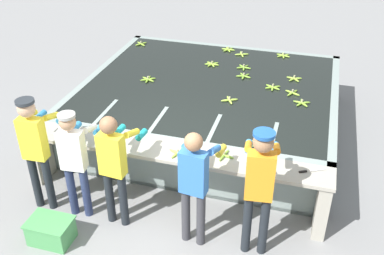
{
  "coord_description": "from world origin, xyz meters",
  "views": [
    {
      "loc": [
        1.67,
        -4.41,
        4.2
      ],
      "look_at": [
        0.0,
        1.29,
        0.61
      ],
      "focal_mm": 42.0,
      "sensor_mm": 36.0,
      "label": 1
    }
  ],
  "objects_px": {
    "worker_0": "(35,144)",
    "worker_3": "(195,179)",
    "banana_bunch_floating_13": "(228,49)",
    "worker_2": "(114,161)",
    "banana_bunch_floating_6": "(294,79)",
    "banana_bunch_floating_10": "(212,64)",
    "crate": "(51,231)",
    "worker_1": "(74,155)",
    "banana_bunch_floating_9": "(242,54)",
    "worker_4": "(260,181)",
    "banana_bunch_floating_12": "(244,67)",
    "knife_0": "(308,171)",
    "banana_bunch_floating_2": "(141,44)",
    "banana_bunch_floating_0": "(229,100)",
    "banana_bunch_floating_5": "(244,76)",
    "banana_bunch_floating_11": "(260,143)",
    "banana_bunch_floating_3": "(273,87)",
    "banana_bunch_floating_7": "(283,55)",
    "banana_bunch_ledge_1": "(108,143)",
    "banana_bunch_floating_1": "(292,93)",
    "banana_bunch_floating_4": "(302,103)",
    "banana_bunch_floating_8": "(148,79)",
    "banana_bunch_ledge_2": "(178,153)",
    "banana_bunch_ledge_0": "(224,155)"
  },
  "relations": [
    {
      "from": "banana_bunch_floating_0",
      "to": "banana_bunch_floating_5",
      "type": "xyz_separation_m",
      "value": [
        0.05,
        0.97,
        -0.0
      ]
    },
    {
      "from": "banana_bunch_floating_8",
      "to": "banana_bunch_floating_10",
      "type": "xyz_separation_m",
      "value": [
        0.9,
        0.96,
        -0.0
      ]
    },
    {
      "from": "worker_1",
      "to": "banana_bunch_ledge_1",
      "type": "bearing_deg",
      "value": 61.5
    },
    {
      "from": "worker_0",
      "to": "worker_3",
      "type": "distance_m",
      "value": 2.16
    },
    {
      "from": "banana_bunch_floating_0",
      "to": "banana_bunch_ledge_0",
      "type": "distance_m",
      "value": 1.56
    },
    {
      "from": "worker_2",
      "to": "worker_3",
      "type": "xyz_separation_m",
      "value": [
        1.06,
        -0.05,
        -0.01
      ]
    },
    {
      "from": "worker_2",
      "to": "banana_bunch_floating_4",
      "type": "distance_m",
      "value": 3.18
    },
    {
      "from": "worker_0",
      "to": "crate",
      "type": "xyz_separation_m",
      "value": [
        0.44,
        -0.6,
        -0.85
      ]
    },
    {
      "from": "banana_bunch_floating_6",
      "to": "banana_bunch_floating_9",
      "type": "bearing_deg",
      "value": 142.04
    },
    {
      "from": "banana_bunch_floating_12",
      "to": "banana_bunch_floating_13",
      "type": "xyz_separation_m",
      "value": [
        -0.46,
        0.79,
        -0.0
      ]
    },
    {
      "from": "worker_1",
      "to": "banana_bunch_floating_7",
      "type": "xyz_separation_m",
      "value": [
        2.17,
        4.27,
        -0.05
      ]
    },
    {
      "from": "banana_bunch_floating_0",
      "to": "worker_3",
      "type": "bearing_deg",
      "value": -88.56
    },
    {
      "from": "banana_bunch_ledge_1",
      "to": "banana_bunch_ledge_2",
      "type": "bearing_deg",
      "value": 1.83
    },
    {
      "from": "worker_0",
      "to": "banana_bunch_floating_5",
      "type": "bearing_deg",
      "value": 55.32
    },
    {
      "from": "banana_bunch_floating_0",
      "to": "banana_bunch_ledge_1",
      "type": "relative_size",
      "value": 0.94
    },
    {
      "from": "banana_bunch_floating_4",
      "to": "banana_bunch_floating_6",
      "type": "bearing_deg",
      "value": 102.78
    },
    {
      "from": "banana_bunch_ledge_0",
      "to": "worker_4",
      "type": "bearing_deg",
      "value": -49.03
    },
    {
      "from": "banana_bunch_floating_0",
      "to": "banana_bunch_floating_6",
      "type": "distance_m",
      "value": 1.43
    },
    {
      "from": "banana_bunch_floating_1",
      "to": "worker_2",
      "type": "bearing_deg",
      "value": -125.76
    },
    {
      "from": "banana_bunch_floating_3",
      "to": "banana_bunch_floating_4",
      "type": "bearing_deg",
      "value": -40.29
    },
    {
      "from": "worker_2",
      "to": "banana_bunch_floating_1",
      "type": "relative_size",
      "value": 6.12
    },
    {
      "from": "banana_bunch_floating_13",
      "to": "banana_bunch_floating_2",
      "type": "bearing_deg",
      "value": -173.77
    },
    {
      "from": "banana_bunch_floating_10",
      "to": "worker_1",
      "type": "bearing_deg",
      "value": -105.11
    },
    {
      "from": "crate",
      "to": "banana_bunch_floating_11",
      "type": "bearing_deg",
      "value": 35.06
    },
    {
      "from": "banana_bunch_floating_3",
      "to": "banana_bunch_floating_4",
      "type": "xyz_separation_m",
      "value": [
        0.51,
        -0.43,
        0.0
      ]
    },
    {
      "from": "banana_bunch_floating_11",
      "to": "worker_3",
      "type": "bearing_deg",
      "value": -119.11
    },
    {
      "from": "banana_bunch_floating_0",
      "to": "banana_bunch_floating_11",
      "type": "height_order",
      "value": "same"
    },
    {
      "from": "banana_bunch_floating_0",
      "to": "banana_bunch_floating_4",
      "type": "height_order",
      "value": "same"
    },
    {
      "from": "banana_bunch_floating_3",
      "to": "banana_bunch_ledge_1",
      "type": "bearing_deg",
      "value": -129.14
    },
    {
      "from": "banana_bunch_floating_2",
      "to": "banana_bunch_floating_11",
      "type": "xyz_separation_m",
      "value": [
        2.95,
        -3.05,
        -0.0
      ]
    },
    {
      "from": "banana_bunch_floating_9",
      "to": "banana_bunch_ledge_1",
      "type": "bearing_deg",
      "value": -107.23
    },
    {
      "from": "banana_bunch_floating_9",
      "to": "banana_bunch_floating_3",
      "type": "bearing_deg",
      "value": -59.05
    },
    {
      "from": "worker_2",
      "to": "knife_0",
      "type": "bearing_deg",
      "value": 14.26
    },
    {
      "from": "banana_bunch_floating_2",
      "to": "banana_bunch_floating_6",
      "type": "xyz_separation_m",
      "value": [
        3.2,
        -0.83,
        -0.0
      ]
    },
    {
      "from": "banana_bunch_floating_13",
      "to": "worker_2",
      "type": "bearing_deg",
      "value": -96.85
    },
    {
      "from": "banana_bunch_floating_9",
      "to": "banana_bunch_floating_12",
      "type": "bearing_deg",
      "value": -75.83
    },
    {
      "from": "worker_4",
      "to": "banana_bunch_floating_12",
      "type": "xyz_separation_m",
      "value": [
        -0.83,
        3.51,
        -0.17
      ]
    },
    {
      "from": "knife_0",
      "to": "banana_bunch_floating_10",
      "type": "bearing_deg",
      "value": 124.03
    },
    {
      "from": "banana_bunch_floating_10",
      "to": "crate",
      "type": "relative_size",
      "value": 0.51
    },
    {
      "from": "banana_bunch_floating_13",
      "to": "knife_0",
      "type": "relative_size",
      "value": 0.87
    },
    {
      "from": "banana_bunch_floating_6",
      "to": "worker_2",
      "type": "bearing_deg",
      "value": -120.43
    },
    {
      "from": "worker_1",
      "to": "banana_bunch_floating_2",
      "type": "bearing_deg",
      "value": 100.12
    },
    {
      "from": "banana_bunch_floating_1",
      "to": "banana_bunch_floating_6",
      "type": "xyz_separation_m",
      "value": [
        -0.02,
        0.57,
        -0.0
      ]
    },
    {
      "from": "worker_1",
      "to": "worker_2",
      "type": "bearing_deg",
      "value": -0.84
    },
    {
      "from": "banana_bunch_floating_6",
      "to": "banana_bunch_floating_13",
      "type": "distance_m",
      "value": 1.74
    },
    {
      "from": "worker_3",
      "to": "crate",
      "type": "xyz_separation_m",
      "value": [
        -1.72,
        -0.54,
        -0.79
      ]
    },
    {
      "from": "banana_bunch_floating_1",
      "to": "banana_bunch_floating_9",
      "type": "distance_m",
      "value": 1.8
    },
    {
      "from": "banana_bunch_floating_9",
      "to": "crate",
      "type": "distance_m",
      "value": 4.99
    },
    {
      "from": "worker_1",
      "to": "banana_bunch_floating_2",
      "type": "distance_m",
      "value": 4.15
    },
    {
      "from": "banana_bunch_floating_5",
      "to": "banana_bunch_floating_13",
      "type": "distance_m",
      "value": 1.28
    }
  ]
}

